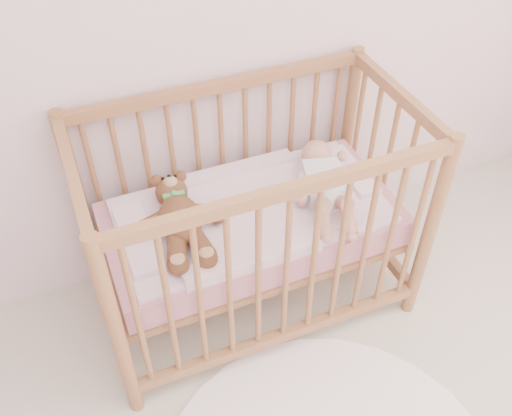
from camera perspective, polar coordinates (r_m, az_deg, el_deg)
name	(u,v)px	position (r m, az deg, el deg)	size (l,w,h in m)	color
crib	(252,221)	(2.41, -0.45, -1.33)	(1.36, 0.76, 1.00)	#9D6B42
mattress	(252,224)	(2.42, -0.45, -1.58)	(1.22, 0.62, 0.13)	#C37A85
blanket	(251,211)	(2.37, -0.46, -0.29)	(1.10, 0.58, 0.06)	#FAACCA
baby	(324,181)	(2.42, 6.84, 2.71)	(0.29, 0.60, 0.14)	white
teddy_bear	(180,219)	(2.24, -7.57, -1.09)	(0.37, 0.53, 0.15)	brown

